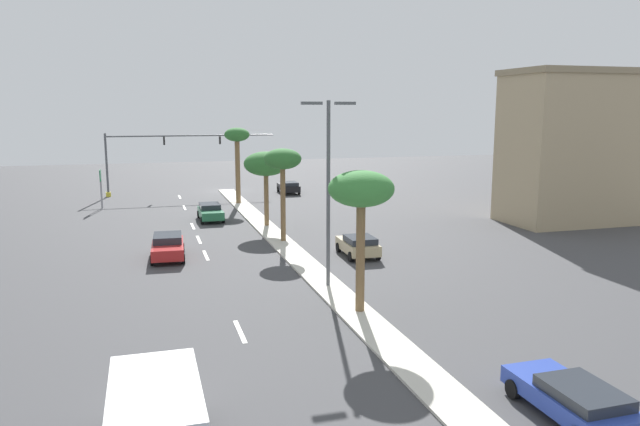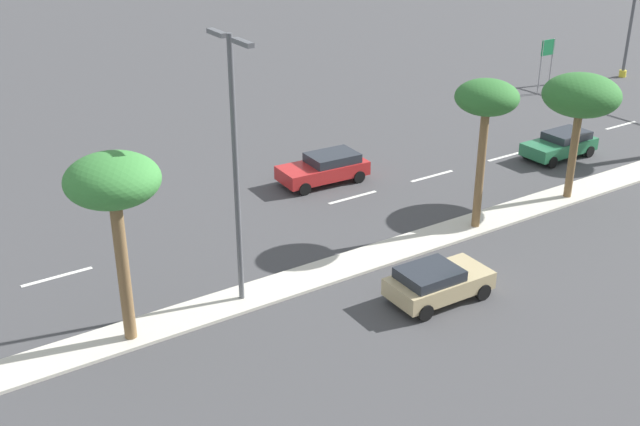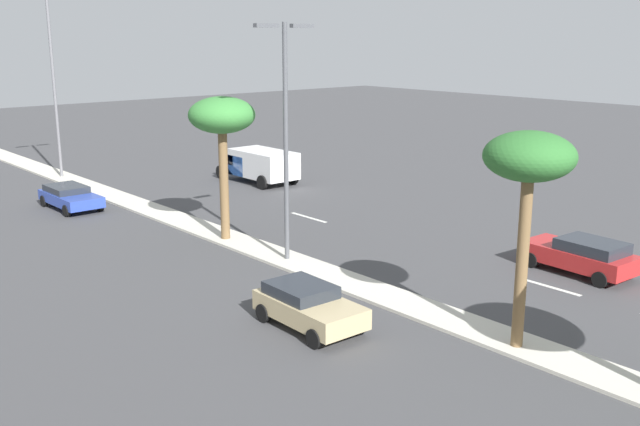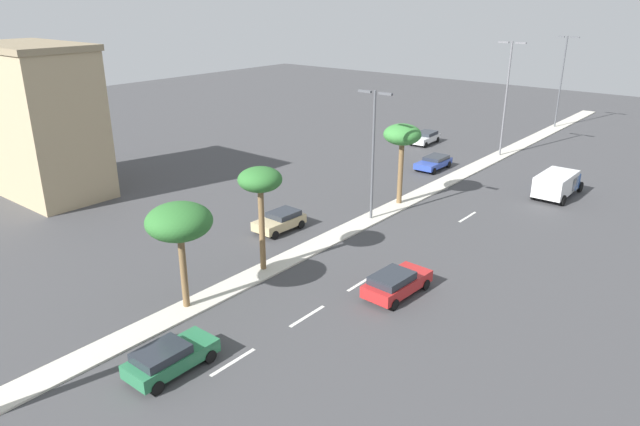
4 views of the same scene
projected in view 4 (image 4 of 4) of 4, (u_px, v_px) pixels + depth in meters
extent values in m
plane|color=#424244|center=(349.00, 230.00, 42.98)|extent=(160.00, 160.00, 0.00)
cube|color=beige|center=(424.00, 193.00, 50.90)|extent=(1.80, 98.73, 0.12)
cube|color=silver|center=(233.00, 362.00, 27.47)|extent=(0.20, 2.80, 0.01)
cube|color=silver|center=(307.00, 316.00, 31.40)|extent=(0.20, 2.80, 0.01)
cube|color=silver|center=(362.00, 283.00, 35.08)|extent=(0.20, 2.80, 0.01)
cube|color=silver|center=(468.00, 217.00, 45.48)|extent=(0.20, 2.80, 0.01)
cube|color=tan|center=(39.00, 124.00, 48.95)|extent=(11.53, 6.49, 12.25)
cube|color=gray|center=(26.00, 46.00, 46.70)|extent=(11.83, 6.79, 0.50)
cylinder|color=brown|center=(183.00, 270.00, 31.47)|extent=(0.37, 0.37, 4.43)
ellipsoid|color=#2D6B2D|center=(179.00, 221.00, 30.46)|extent=(3.57, 3.57, 1.97)
cylinder|color=brown|center=(262.00, 229.00, 35.69)|extent=(0.36, 0.36, 5.44)
ellipsoid|color=#2D6B2D|center=(260.00, 179.00, 34.56)|extent=(2.69, 2.69, 1.48)
cylinder|color=brown|center=(400.00, 172.00, 47.36)|extent=(0.42, 0.42, 5.27)
ellipsoid|color=#387F38|center=(402.00, 134.00, 46.24)|extent=(3.05, 3.05, 1.68)
cylinder|color=#515459|center=(373.00, 157.00, 43.24)|extent=(0.20, 0.20, 9.83)
cube|color=#515459|center=(365.00, 91.00, 42.09)|extent=(1.10, 0.24, 0.16)
cube|color=#515459|center=(386.00, 94.00, 41.02)|extent=(1.10, 0.24, 0.16)
cylinder|color=slate|center=(506.00, 100.00, 60.67)|extent=(0.20, 0.20, 11.90)
cube|color=slate|center=(504.00, 42.00, 59.16)|extent=(1.10, 0.24, 0.16)
cube|color=slate|center=(521.00, 43.00, 58.09)|extent=(1.10, 0.24, 0.16)
cylinder|color=#515459|center=(561.00, 82.00, 74.26)|extent=(0.20, 0.20, 11.52)
cube|color=#515459|center=(560.00, 37.00, 72.82)|extent=(1.10, 0.24, 0.16)
cube|color=#515459|center=(575.00, 37.00, 71.75)|extent=(1.10, 0.24, 0.16)
cube|color=#287047|center=(172.00, 358.00, 26.67)|extent=(1.88, 4.30, 0.67)
cube|color=#262B33|center=(161.00, 353.00, 26.09)|extent=(1.68, 2.37, 0.42)
cylinder|color=black|center=(186.00, 343.00, 28.40)|extent=(0.22, 0.64, 0.64)
cylinder|color=black|center=(210.00, 356.00, 27.36)|extent=(0.22, 0.64, 0.64)
cylinder|color=black|center=(133.00, 372.00, 26.22)|extent=(0.22, 0.64, 0.64)
cylinder|color=black|center=(157.00, 388.00, 25.17)|extent=(0.22, 0.64, 0.64)
cube|color=#2D47AD|center=(433.00, 163.00, 57.82)|extent=(2.02, 4.50, 0.57)
cube|color=#262B33|center=(436.00, 158.00, 58.06)|extent=(1.81, 2.48, 0.35)
cylinder|color=black|center=(434.00, 171.00, 56.22)|extent=(0.23, 0.64, 0.64)
cylinder|color=black|center=(417.00, 168.00, 57.33)|extent=(0.23, 0.64, 0.64)
cylinder|color=black|center=(449.00, 164.00, 58.51)|extent=(0.23, 0.64, 0.64)
cylinder|color=black|center=(432.00, 161.00, 59.61)|extent=(0.23, 0.64, 0.64)
cube|color=red|center=(397.00, 284.00, 33.53)|extent=(2.21, 4.62, 0.70)
cube|color=#262B33|center=(392.00, 278.00, 32.93)|extent=(1.90, 2.58, 0.45)
cylinder|color=black|center=(400.00, 275.00, 35.34)|extent=(0.25, 0.65, 0.64)
cylinder|color=black|center=(426.00, 285.00, 34.16)|extent=(0.25, 0.65, 0.64)
cylinder|color=black|center=(368.00, 293.00, 33.15)|extent=(0.25, 0.65, 0.64)
cylinder|color=black|center=(394.00, 304.00, 31.97)|extent=(0.25, 0.65, 0.64)
cube|color=tan|center=(279.00, 222.00, 42.63)|extent=(2.02, 3.98, 0.67)
cube|color=#262B33|center=(284.00, 214.00, 42.79)|extent=(1.78, 2.21, 0.40)
cylinder|color=black|center=(275.00, 235.00, 41.22)|extent=(0.24, 0.65, 0.64)
cylinder|color=black|center=(257.00, 229.00, 42.34)|extent=(0.24, 0.65, 0.64)
cylinder|color=black|center=(301.00, 224.00, 43.17)|extent=(0.24, 0.65, 0.64)
cylinder|color=black|center=(284.00, 219.00, 44.28)|extent=(0.24, 0.65, 0.64)
cube|color=silver|center=(424.00, 138.00, 67.74)|extent=(2.26, 4.67, 0.64)
cube|color=#262B33|center=(427.00, 133.00, 68.00)|extent=(1.93, 2.62, 0.38)
cylinder|color=black|center=(426.00, 145.00, 66.13)|extent=(0.26, 0.65, 0.64)
cylinder|color=black|center=(411.00, 143.00, 67.15)|extent=(0.26, 0.65, 0.64)
cylinder|color=black|center=(437.00, 140.00, 68.56)|extent=(0.26, 0.65, 0.64)
cylinder|color=black|center=(423.00, 137.00, 69.58)|extent=(0.26, 0.65, 0.64)
cube|color=#234C99|center=(562.00, 181.00, 50.65)|extent=(2.43, 2.22, 1.29)
cube|color=silver|center=(556.00, 183.00, 49.32)|extent=(2.43, 4.72, 1.70)
cylinder|color=black|center=(552.00, 182.00, 52.63)|extent=(0.28, 0.90, 0.90)
cylinder|color=black|center=(580.00, 187.00, 51.18)|extent=(0.28, 0.90, 0.90)
cylinder|color=black|center=(534.00, 194.00, 49.24)|extent=(0.28, 0.90, 0.90)
cylinder|color=black|center=(563.00, 200.00, 47.80)|extent=(0.28, 0.90, 0.90)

